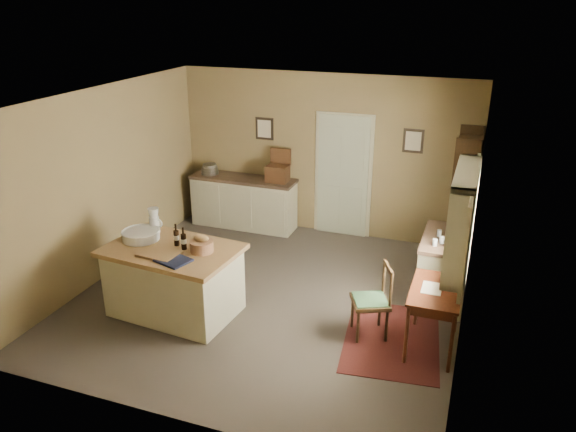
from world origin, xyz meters
name	(u,v)px	position (x,y,z in m)	size (l,w,h in m)	color
ground	(269,297)	(0.00, 0.00, 0.00)	(5.00, 5.00, 0.00)	#51463E
wall_back	(324,155)	(0.00, 2.50, 1.35)	(5.00, 0.10, 2.70)	olive
wall_front	(164,298)	(0.00, -2.50, 1.35)	(5.00, 0.10, 2.70)	olive
wall_left	(104,184)	(-2.50, 0.00, 1.35)	(0.10, 5.00, 2.70)	olive
wall_right	(473,231)	(2.50, 0.00, 1.35)	(0.10, 5.00, 2.70)	olive
ceiling	(267,98)	(0.00, 0.00, 2.70)	(5.00, 5.00, 0.00)	silver
door	(343,175)	(0.35, 2.47, 1.05)	(0.97, 0.06, 2.11)	#B2B89A
framed_prints	(336,135)	(0.20, 2.48, 1.72)	(2.82, 0.02, 0.38)	black
window	(466,220)	(2.42, -0.20, 1.55)	(0.25, 1.99, 1.12)	#B8B48F
work_island	(174,278)	(-1.01, -0.75, 0.48)	(1.73, 1.21, 1.20)	#B8B48F
sideboard	(244,200)	(-1.34, 2.20, 0.48)	(1.86, 0.53, 1.18)	#B8B48F
rug	(392,339)	(1.75, -0.43, 0.00)	(1.10, 1.60, 0.01)	#491915
writing_desk	(436,297)	(2.20, -0.43, 0.67)	(0.56, 0.91, 0.82)	#39170B
desk_chair	(370,302)	(1.46, -0.42, 0.45)	(0.42, 0.42, 0.90)	black
right_cabinet	(444,268)	(2.20, 0.77, 0.46)	(0.62, 1.11, 0.99)	#B8B48F
shelving_unit	(466,200)	(2.35, 1.97, 1.02)	(0.35, 0.92, 2.05)	black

